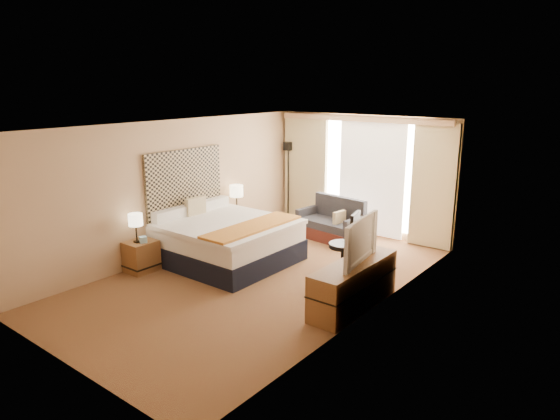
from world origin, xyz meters
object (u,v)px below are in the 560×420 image
Objects in this scene: desk_chair at (346,248)px; nightstand_right at (237,225)px; lamp_left at (135,220)px; loveseat at (333,225)px; floor_lamp at (288,165)px; bed at (225,240)px; nightstand_left at (141,256)px; lamp_right at (236,191)px; television at (354,239)px; media_dresser at (354,284)px.

nightstand_right is at bearing 156.94° from desk_chair.
lamp_left reaches higher than nightstand_right.
lamp_left is at bearing -89.85° from nightstand_right.
loveseat is at bearing 66.58° from lamp_left.
floor_lamp is 4.44m from lamp_left.
floor_lamp is (-0.84, 3.04, 0.94)m from bed.
lamp_right reaches higher than nightstand_left.
television is (2.00, -2.63, 0.74)m from loveseat.
desk_chair reaches higher than media_dresser.
loveseat is (1.65, 3.72, 0.02)m from nightstand_left.
media_dresser is 3.46× the size of lamp_left.
floor_lamp reaches higher than lamp_left.
media_dresser is 1.21× the size of loveseat.
loveseat is 2.48× the size of lamp_right.
bed is at bearing -55.93° from nightstand_right.
nightstand_right is at bearing -43.01° from lamp_right.
nightstand_left is 0.47× the size of television.
media_dresser is 1.57× the size of desk_chair.
floor_lamp is at bearing 138.50° from media_dresser.
loveseat is at bearing 29.28° from television.
nightstand_left is 2.50m from nightstand_right.
nightstand_right is at bearing 158.60° from media_dresser.
desk_chair is 0.98× the size of television.
television is (3.65, 1.09, 0.76)m from nightstand_left.
television is (3.64, 1.16, 0.08)m from lamp_left.
television reaches higher than lamp_left.
desk_chair is 1.91× the size of lamp_right.
television is at bearing -21.37° from lamp_right.
lamp_right is at bearing 124.45° from bed.
bed reaches higher than lamp_left.
nightstand_right is 0.48× the size of desk_chair.
floor_lamp is at bearing 90.47° from lamp_left.
lamp_left is 0.45× the size of television.
loveseat is 2.15m from desk_chair.
nightstand_right is 3.02m from desk_chair.
floor_lamp is 1.66× the size of desk_chair.
floor_lamp reaches higher than bed.
desk_chair is at bearing 34.50° from nightstand_left.
media_dresser is at bearing -68.40° from desk_chair.
floor_lamp is at bearing 40.45° from television.
lamp_left is at bearing 99.63° from television.
television is at bearing -4.35° from bed.
bed reaches higher than media_dresser.
television reaches higher than nightstand_right.
lamp_right is at bearing -138.05° from loveseat.
bed is (0.81, -1.19, 0.13)m from nightstand_right.
nightstand_left is 0.92× the size of lamp_right.
bed is 1.20× the size of floor_lamp.
loveseat is (0.84, 2.41, -0.12)m from bed.
lamp_left is at bearing -163.15° from media_dresser.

